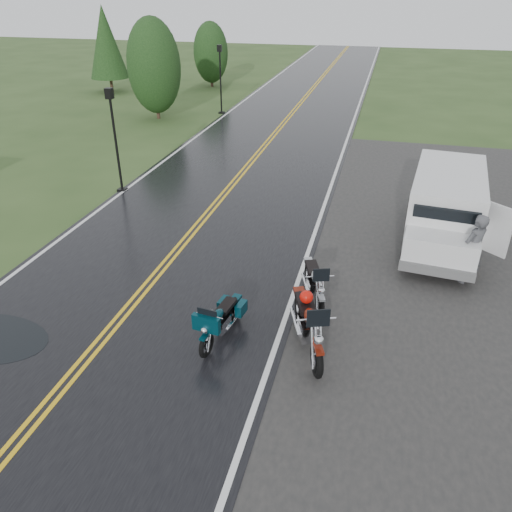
{
  "coord_description": "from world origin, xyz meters",
  "views": [
    {
      "loc": [
        5.52,
        -8.62,
        7.02
      ],
      "look_at": [
        2.8,
        2.0,
        1.0
      ],
      "focal_mm": 35.0,
      "sensor_mm": 36.0,
      "label": 1
    }
  ],
  "objects_px": {
    "motorcycle_red": "(318,348)",
    "person_at_van": "(473,250)",
    "lamp_post_near_left": "(116,141)",
    "motorcycle_silver": "(321,297)",
    "lamp_post_far_left": "(221,80)",
    "van_white": "(410,230)",
    "motorcycle_teal": "(206,336)"
  },
  "relations": [
    {
      "from": "motorcycle_red",
      "to": "lamp_post_near_left",
      "type": "relative_size",
      "value": 0.65
    },
    {
      "from": "motorcycle_teal",
      "to": "person_at_van",
      "type": "bearing_deg",
      "value": 47.03
    },
    {
      "from": "van_white",
      "to": "lamp_post_near_left",
      "type": "bearing_deg",
      "value": 169.19
    },
    {
      "from": "motorcycle_red",
      "to": "person_at_van",
      "type": "relative_size",
      "value": 1.3
    },
    {
      "from": "lamp_post_near_left",
      "to": "motorcycle_red",
      "type": "bearing_deg",
      "value": -44.04
    },
    {
      "from": "motorcycle_red",
      "to": "person_at_van",
      "type": "bearing_deg",
      "value": 33.79
    },
    {
      "from": "motorcycle_red",
      "to": "motorcycle_teal",
      "type": "relative_size",
      "value": 1.31
    },
    {
      "from": "van_white",
      "to": "lamp_post_far_left",
      "type": "distance_m",
      "value": 19.73
    },
    {
      "from": "motorcycle_silver",
      "to": "lamp_post_near_left",
      "type": "relative_size",
      "value": 0.55
    },
    {
      "from": "person_at_van",
      "to": "lamp_post_near_left",
      "type": "distance_m",
      "value": 12.67
    },
    {
      "from": "lamp_post_far_left",
      "to": "person_at_van",
      "type": "bearing_deg",
      "value": -54.21
    },
    {
      "from": "motorcycle_red",
      "to": "motorcycle_silver",
      "type": "height_order",
      "value": "motorcycle_red"
    },
    {
      "from": "motorcycle_teal",
      "to": "person_at_van",
      "type": "xyz_separation_m",
      "value": [
        5.68,
        4.61,
        0.4
      ]
    },
    {
      "from": "motorcycle_silver",
      "to": "van_white",
      "type": "distance_m",
      "value": 3.82
    },
    {
      "from": "motorcycle_red",
      "to": "lamp_post_far_left",
      "type": "bearing_deg",
      "value": 92.25
    },
    {
      "from": "motorcycle_teal",
      "to": "lamp_post_near_left",
      "type": "relative_size",
      "value": 0.5
    },
    {
      "from": "motorcycle_red",
      "to": "person_at_van",
      "type": "distance_m",
      "value": 5.71
    },
    {
      "from": "motorcycle_silver",
      "to": "lamp_post_far_left",
      "type": "bearing_deg",
      "value": 95.31
    },
    {
      "from": "lamp_post_near_left",
      "to": "motorcycle_teal",
      "type": "bearing_deg",
      "value": -52.83
    },
    {
      "from": "van_white",
      "to": "person_at_van",
      "type": "distance_m",
      "value": 1.69
    },
    {
      "from": "van_white",
      "to": "person_at_van",
      "type": "relative_size",
      "value": 2.86
    },
    {
      "from": "motorcycle_silver",
      "to": "person_at_van",
      "type": "height_order",
      "value": "person_at_van"
    },
    {
      "from": "motorcycle_teal",
      "to": "van_white",
      "type": "height_order",
      "value": "van_white"
    },
    {
      "from": "person_at_van",
      "to": "lamp_post_far_left",
      "type": "bearing_deg",
      "value": -97.45
    },
    {
      "from": "motorcycle_red",
      "to": "motorcycle_silver",
      "type": "bearing_deg",
      "value": 75.78
    },
    {
      "from": "motorcycle_teal",
      "to": "person_at_van",
      "type": "height_order",
      "value": "person_at_van"
    },
    {
      "from": "motorcycle_red",
      "to": "van_white",
      "type": "distance_m",
      "value": 5.51
    },
    {
      "from": "van_white",
      "to": "lamp_post_far_left",
      "type": "relative_size",
      "value": 1.4
    },
    {
      "from": "motorcycle_teal",
      "to": "motorcycle_silver",
      "type": "distance_m",
      "value": 2.89
    },
    {
      "from": "lamp_post_near_left",
      "to": "person_at_van",
      "type": "bearing_deg",
      "value": -17.48
    },
    {
      "from": "motorcycle_teal",
      "to": "lamp_post_far_left",
      "type": "bearing_deg",
      "value": 115.04
    },
    {
      "from": "motorcycle_silver",
      "to": "lamp_post_near_left",
      "type": "xyz_separation_m",
      "value": [
        -8.49,
        6.43,
        1.3
      ]
    }
  ]
}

